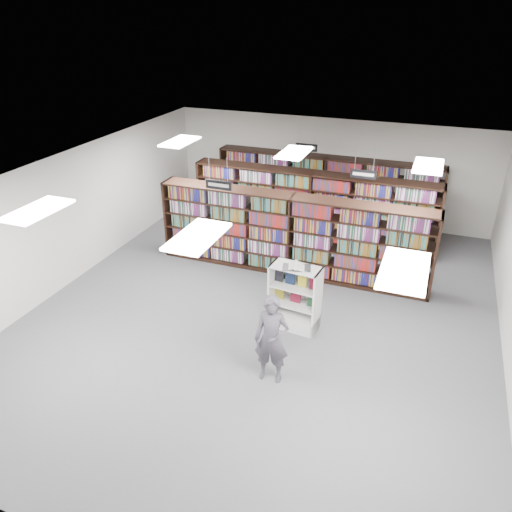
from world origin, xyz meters
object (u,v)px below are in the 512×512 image
(open_book, at_px, (296,266))
(shopper, at_px, (272,339))
(bookshelf_row_near, at_px, (291,235))
(endcap_display, at_px, (295,306))

(open_book, distance_m, shopper, 1.82)
(bookshelf_row_near, height_order, shopper, bookshelf_row_near)
(open_book, xyz_separation_m, shopper, (0.07, -1.71, -0.62))
(open_book, height_order, shopper, shopper)
(open_book, relative_size, shopper, 0.36)
(endcap_display, xyz_separation_m, shopper, (0.08, -1.79, 0.39))
(shopper, bearing_deg, bookshelf_row_near, 96.60)
(shopper, bearing_deg, open_book, 86.60)
(endcap_display, distance_m, open_book, 1.02)
(endcap_display, relative_size, open_book, 2.31)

